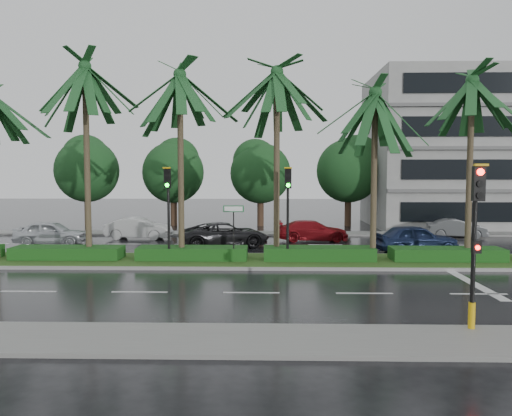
{
  "coord_description": "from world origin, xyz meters",
  "views": [
    {
      "loc": [
        0.57,
        -22.43,
        4.24
      ],
      "look_at": [
        0.01,
        1.5,
        2.56
      ],
      "focal_mm": 35.0,
      "sensor_mm": 36.0,
      "label": 1
    }
  ],
  "objects_px": {
    "signal_median_left": "(168,200)",
    "car_red": "(312,231)",
    "street_sign": "(234,219)",
    "car_white": "(139,228)",
    "car_darkgrey": "(226,234)",
    "car_blue": "(416,239)",
    "car_grey": "(457,228)",
    "car_silver": "(51,233)",
    "signal_near": "(475,240)"
  },
  "relations": [
    {
      "from": "street_sign",
      "to": "car_silver",
      "type": "relative_size",
      "value": 0.62
    },
    {
      "from": "street_sign",
      "to": "car_white",
      "type": "height_order",
      "value": "street_sign"
    },
    {
      "from": "signal_median_left",
      "to": "car_darkgrey",
      "type": "distance_m",
      "value": 6.67
    },
    {
      "from": "signal_near",
      "to": "car_white",
      "type": "xyz_separation_m",
      "value": [
        -13.74,
        18.74,
        -1.81
      ]
    },
    {
      "from": "car_grey",
      "to": "signal_median_left",
      "type": "bearing_deg",
      "value": 127.98
    },
    {
      "from": "car_blue",
      "to": "car_darkgrey",
      "type": "bearing_deg",
      "value": 71.08
    },
    {
      "from": "street_sign",
      "to": "car_white",
      "type": "relative_size",
      "value": 0.62
    },
    {
      "from": "car_darkgrey",
      "to": "car_grey",
      "type": "height_order",
      "value": "car_darkgrey"
    },
    {
      "from": "car_darkgrey",
      "to": "car_blue",
      "type": "bearing_deg",
      "value": -114.61
    },
    {
      "from": "street_sign",
      "to": "car_silver",
      "type": "distance_m",
      "value": 12.87
    },
    {
      "from": "signal_median_left",
      "to": "car_silver",
      "type": "height_order",
      "value": "signal_median_left"
    },
    {
      "from": "car_silver",
      "to": "car_darkgrey",
      "type": "height_order",
      "value": "car_silver"
    },
    {
      "from": "car_darkgrey",
      "to": "car_silver",
      "type": "bearing_deg",
      "value": 73.68
    },
    {
      "from": "signal_near",
      "to": "car_grey",
      "type": "bearing_deg",
      "value": 70.56
    },
    {
      "from": "signal_median_left",
      "to": "car_silver",
      "type": "xyz_separation_m",
      "value": [
        -8.24,
        6.3,
        -2.28
      ]
    },
    {
      "from": "car_blue",
      "to": "car_grey",
      "type": "bearing_deg",
      "value": -44.23
    },
    {
      "from": "car_white",
      "to": "car_blue",
      "type": "relative_size",
      "value": 0.96
    },
    {
      "from": "signal_median_left",
      "to": "car_darkgrey",
      "type": "relative_size",
      "value": 0.86
    },
    {
      "from": "car_darkgrey",
      "to": "car_grey",
      "type": "xyz_separation_m",
      "value": [
        14.86,
        4.27,
        -0.09
      ]
    },
    {
      "from": "signal_median_left",
      "to": "signal_near",
      "type": "bearing_deg",
      "value": -44.09
    },
    {
      "from": "car_darkgrey",
      "to": "car_blue",
      "type": "xyz_separation_m",
      "value": [
        10.36,
        -1.94,
        0.05
      ]
    },
    {
      "from": "signal_near",
      "to": "car_red",
      "type": "xyz_separation_m",
      "value": [
        -2.61,
        18.03,
        -1.86
      ]
    },
    {
      "from": "car_blue",
      "to": "car_white",
      "type": "bearing_deg",
      "value": 64.2
    },
    {
      "from": "car_silver",
      "to": "car_blue",
      "type": "xyz_separation_m",
      "value": [
        20.74,
        -2.36,
        0.04
      ]
    },
    {
      "from": "car_silver",
      "to": "signal_near",
      "type": "bearing_deg",
      "value": -134.12
    },
    {
      "from": "car_white",
      "to": "car_darkgrey",
      "type": "distance_m",
      "value": 6.68
    },
    {
      "from": "signal_near",
      "to": "car_grey",
      "type": "relative_size",
      "value": 1.17
    },
    {
      "from": "signal_median_left",
      "to": "car_silver",
      "type": "distance_m",
      "value": 10.62
    },
    {
      "from": "car_silver",
      "to": "car_darkgrey",
      "type": "distance_m",
      "value": 10.39
    },
    {
      "from": "car_darkgrey",
      "to": "car_red",
      "type": "height_order",
      "value": "car_darkgrey"
    },
    {
      "from": "signal_median_left",
      "to": "car_darkgrey",
      "type": "xyz_separation_m",
      "value": [
        2.14,
        5.88,
        -2.3
      ]
    },
    {
      "from": "signal_median_left",
      "to": "car_white",
      "type": "height_order",
      "value": "signal_median_left"
    },
    {
      "from": "signal_median_left",
      "to": "car_red",
      "type": "relative_size",
      "value": 0.98
    },
    {
      "from": "car_grey",
      "to": "signal_near",
      "type": "bearing_deg",
      "value": 167.71
    },
    {
      "from": "car_blue",
      "to": "car_grey",
      "type": "relative_size",
      "value": 1.18
    },
    {
      "from": "signal_median_left",
      "to": "car_grey",
      "type": "xyz_separation_m",
      "value": [
        17.0,
        10.15,
        -2.38
      ]
    },
    {
      "from": "street_sign",
      "to": "car_grey",
      "type": "distance_m",
      "value": 17.25
    },
    {
      "from": "signal_near",
      "to": "car_silver",
      "type": "height_order",
      "value": "signal_near"
    },
    {
      "from": "signal_median_left",
      "to": "car_blue",
      "type": "bearing_deg",
      "value": 17.49
    },
    {
      "from": "signal_median_left",
      "to": "car_red",
      "type": "distance_m",
      "value": 11.39
    },
    {
      "from": "car_silver",
      "to": "car_blue",
      "type": "height_order",
      "value": "car_blue"
    },
    {
      "from": "car_silver",
      "to": "car_white",
      "type": "bearing_deg",
      "value": -61.4
    },
    {
      "from": "signal_near",
      "to": "car_grey",
      "type": "xyz_separation_m",
      "value": [
        7.0,
        19.84,
        -1.89
      ]
    },
    {
      "from": "street_sign",
      "to": "car_silver",
      "type": "bearing_deg",
      "value": 151.43
    },
    {
      "from": "signal_near",
      "to": "street_sign",
      "type": "height_order",
      "value": "signal_near"
    },
    {
      "from": "signal_median_left",
      "to": "car_red",
      "type": "xyz_separation_m",
      "value": [
        7.39,
        8.35,
        -2.35
      ]
    },
    {
      "from": "car_darkgrey",
      "to": "street_sign",
      "type": "bearing_deg",
      "value": 174.55
    },
    {
      "from": "signal_median_left",
      "to": "car_blue",
      "type": "xyz_separation_m",
      "value": [
        12.5,
        3.94,
        -2.25
      ]
    },
    {
      "from": "car_white",
      "to": "car_red",
      "type": "distance_m",
      "value": 11.14
    },
    {
      "from": "car_silver",
      "to": "car_grey",
      "type": "xyz_separation_m",
      "value": [
        25.24,
        3.85,
        -0.1
      ]
    }
  ]
}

